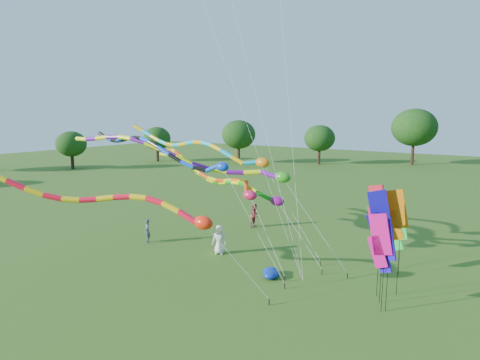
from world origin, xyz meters
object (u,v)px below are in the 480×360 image
Objects in this scene: tube_kite_red at (109,201)px; tube_kite_orange at (214,175)px; person_a at (219,239)px; person_c at (255,215)px; blue_nylon_heap at (267,274)px; person_b at (147,231)px.

tube_kite_red reaches higher than tube_kite_orange.
person_a reaches higher than person_c.
tube_kite_red is at bearing -123.33° from person_a.
person_a is 1.00× the size of person_c.
person_c is at bearing 125.67° from blue_nylon_heap.
tube_kite_orange is 7.23× the size of person_c.
person_b is 8.27m from person_c.
person_c reaches higher than blue_nylon_heap.
person_b is (-9.60, 0.54, 0.61)m from blue_nylon_heap.
tube_kite_red is at bearing -28.42° from person_b.
person_c is (4.04, 7.22, 0.10)m from person_b.
person_c is (-1.29, 6.26, -0.00)m from person_a.
tube_kite_orange is 7.22× the size of person_a.
tube_kite_red reaches higher than person_a.
person_b is at bearing 176.79° from blue_nylon_heap.
tube_kite_red reaches higher than person_c.
person_a reaches higher than person_b.
person_a is at bearing -20.14° from tube_kite_orange.
person_a is at bearing -172.53° from person_c.
blue_nylon_heap is 0.72× the size of person_a.
tube_kite_orange is at bearing 174.24° from person_c.
tube_kite_orange is 10.03× the size of blue_nylon_heap.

